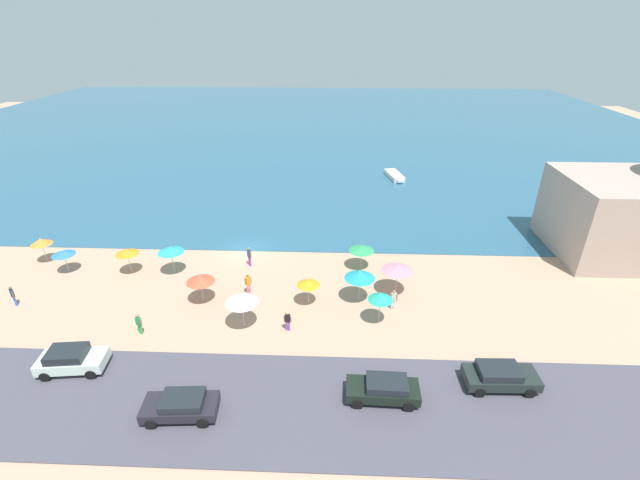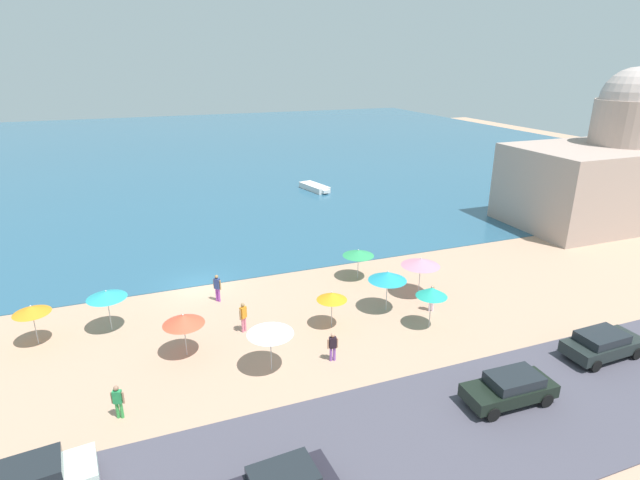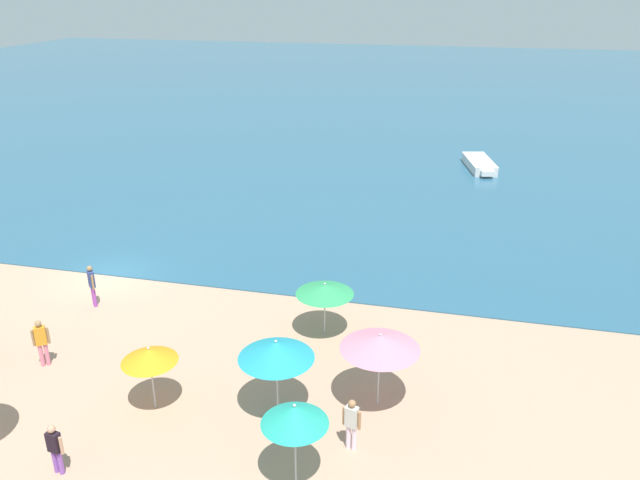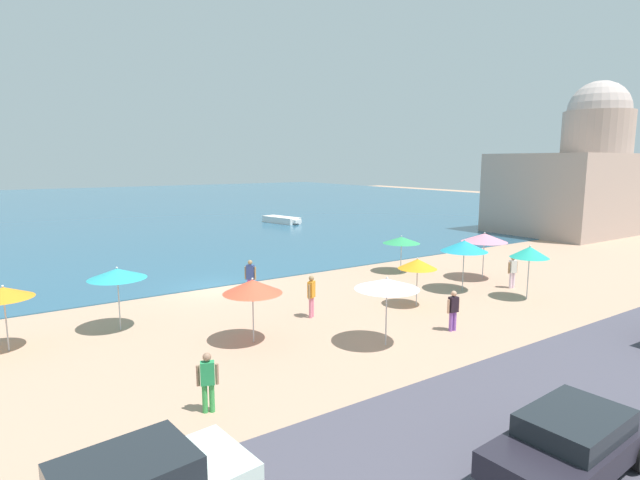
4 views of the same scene
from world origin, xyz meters
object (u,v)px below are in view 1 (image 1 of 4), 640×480
object	(u,v)px
bather_0	(248,283)
bather_3	(394,299)
beach_umbrella_1	(381,297)
bather_1	(288,320)
bather_4	(13,295)
beach_umbrella_3	(171,250)
parked_car_3	(71,359)
beach_umbrella_6	(361,249)
parked_car_1	(384,389)
parked_car_2	(500,376)
beach_umbrella_7	(127,252)
parked_car_0	(181,405)
beach_umbrella_0	(63,253)
bather_2	(249,256)
beach_umbrella_8	(200,279)
bather_5	(139,323)
beach_umbrella_2	(308,283)
skiff_nearshore	(394,176)
beach_umbrella_5	(41,242)
beach_umbrella_9	(360,275)
beach_umbrella_10	(242,300)
beach_umbrella_4	(398,268)

from	to	relation	value
bather_0	bather_3	bearing A→B (deg)	-8.54
beach_umbrella_1	bather_3	size ratio (longest dim) A/B	1.53
bather_1	bather_4	distance (m)	21.17
beach_umbrella_3	parked_car_3	bearing A→B (deg)	-101.05
parked_car_3	beach_umbrella_6	bearing A→B (deg)	35.57
parked_car_1	parked_car_2	bearing A→B (deg)	10.17
beach_umbrella_7	parked_car_0	size ratio (longest dim) A/B	0.57
parked_car_3	beach_umbrella_3	bearing A→B (deg)	78.95
beach_umbrella_0	parked_car_0	size ratio (longest dim) A/B	0.52
beach_umbrella_7	bather_2	world-z (taller)	beach_umbrella_7
beach_umbrella_7	bather_4	world-z (taller)	beach_umbrella_7
beach_umbrella_3	parked_car_2	xyz separation A→B (m)	(23.61, -11.92, -1.42)
bather_1	beach_umbrella_3	bearing A→B (deg)	145.58
beach_umbrella_0	beach_umbrella_8	world-z (taller)	beach_umbrella_8
beach_umbrella_7	bather_5	distance (m)	8.96
beach_umbrella_2	beach_umbrella_1	bearing A→B (deg)	-21.95
beach_umbrella_0	skiff_nearshore	distance (m)	40.44
beach_umbrella_5	beach_umbrella_7	world-z (taller)	beach_umbrella_5
beach_umbrella_7	beach_umbrella_9	size ratio (longest dim) A/B	0.89
beach_umbrella_10	beach_umbrella_7	bearing A→B (deg)	148.59
parked_car_1	skiff_nearshore	bearing A→B (deg)	82.52
beach_umbrella_3	beach_umbrella_9	distance (m)	16.06
beach_umbrella_1	beach_umbrella_10	world-z (taller)	beach_umbrella_1
bather_1	parked_car_1	bearing A→B (deg)	-44.12
bather_2	skiff_nearshore	world-z (taller)	bather_2
beach_umbrella_4	parked_car_1	xyz separation A→B (m)	(-1.98, -10.85, -1.52)
parked_car_0	beach_umbrella_0	bearing A→B (deg)	135.47
beach_umbrella_2	beach_umbrella_4	xyz separation A→B (m)	(6.83, 1.75, 0.38)
parked_car_0	parked_car_3	xyz separation A→B (m)	(-7.85, 3.12, 0.09)
beach_umbrella_9	parked_car_3	distance (m)	19.80
beach_umbrella_5	beach_umbrella_2	bearing A→B (deg)	-12.99
bather_2	bather_3	xyz separation A→B (m)	(11.92, -5.96, -0.08)
beach_umbrella_1	bather_2	world-z (taller)	beach_umbrella_1
beach_umbrella_1	bather_3	distance (m)	2.43
bather_5	parked_car_1	world-z (taller)	bather_5
bather_5	skiff_nearshore	bearing A→B (deg)	57.67
beach_umbrella_5	parked_car_2	size ratio (longest dim) A/B	0.55
bather_1	parked_car_0	size ratio (longest dim) A/B	0.38
bather_2	skiff_nearshore	distance (m)	28.80
bather_2	beach_umbrella_6	bearing A→B (deg)	0.14
beach_umbrella_0	beach_umbrella_4	size ratio (longest dim) A/B	0.82
beach_umbrella_2	skiff_nearshore	xyz separation A→B (m)	(9.96, 29.79, -1.56)
beach_umbrella_2	skiff_nearshore	distance (m)	31.45
beach_umbrella_0	beach_umbrella_5	xyz separation A→B (m)	(-2.92, 1.65, 0.14)
beach_umbrella_7	bather_5	bearing A→B (deg)	-62.31
beach_umbrella_1	beach_umbrella_4	size ratio (longest dim) A/B	0.99
beach_umbrella_0	beach_umbrella_1	size ratio (longest dim) A/B	0.83
beach_umbrella_7	bather_5	xyz separation A→B (m)	(4.13, -7.87, -1.17)
beach_umbrella_8	parked_car_1	bearing A→B (deg)	-34.94
beach_umbrella_7	bather_0	distance (m)	11.08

